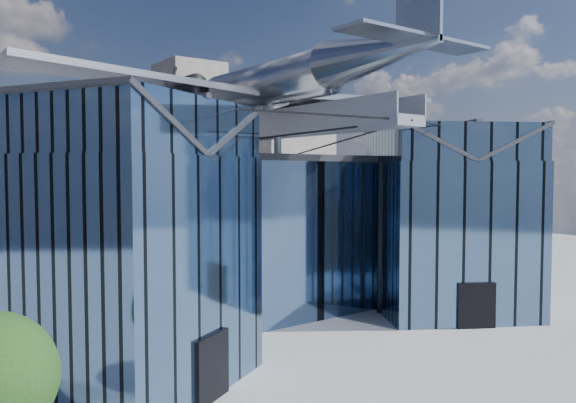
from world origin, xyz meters
TOP-DOWN VIEW (x-y plane):
  - ground_plane at (0.00, 0.00)m, footprint 120.00×120.00m
  - museum at (0.00, 5.82)m, footprint 32.88×24.50m
  - bg_towers at (1.45, 50.49)m, footprint 77.00×24.50m
  - tree_plaza_e at (26.11, 3.77)m, footprint 4.37×4.37m
  - tree_side_e at (24.67, 2.21)m, footprint 4.93×4.93m

SIDE VIEW (x-z plane):
  - ground_plane at x=0.00m, z-range 0.00..0.00m
  - tree_plaza_e at x=26.11m, z-range 0.97..6.45m
  - tree_side_e at x=24.67m, z-range 1.07..7.12m
  - museum at x=0.00m, z-range -3.26..14.34m
  - bg_towers at x=1.45m, z-range -2.99..23.01m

